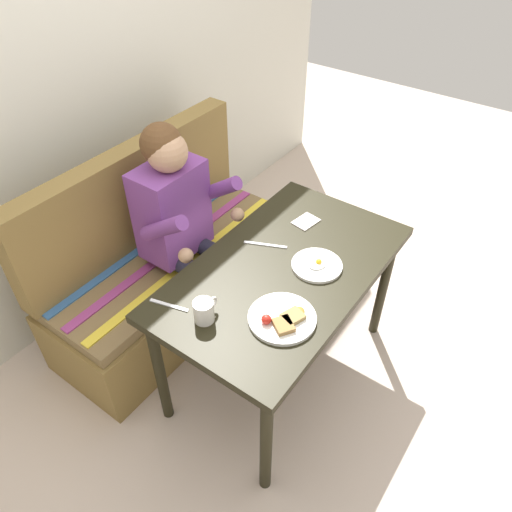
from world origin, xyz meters
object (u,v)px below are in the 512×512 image
(person, at_px, (183,218))
(fork, at_px, (169,305))
(knife, at_px, (265,245))
(napkin, at_px, (306,221))
(plate_eggs, at_px, (317,265))
(table, at_px, (283,281))
(plate_breakfast, at_px, (283,318))
(coffee_mug, at_px, (204,310))
(couch, at_px, (167,266))

(person, height_order, fork, person)
(knife, bearing_deg, fork, 145.70)
(napkin, bearing_deg, plate_eggs, -140.00)
(plate_eggs, xyz_separation_m, fork, (-0.55, 0.36, -0.01))
(napkin, height_order, knife, napkin)
(table, bearing_deg, plate_breakfast, -147.25)
(plate_breakfast, bearing_deg, plate_eggs, 8.62)
(coffee_mug, relative_size, knife, 0.59)
(person, distance_m, napkin, 0.60)
(plate_eggs, bearing_deg, couch, 95.88)
(plate_breakfast, height_order, fork, plate_breakfast)
(person, relative_size, fork, 7.13)
(person, relative_size, plate_breakfast, 4.53)
(coffee_mug, distance_m, napkin, 0.77)
(plate_eggs, distance_m, napkin, 0.32)
(couch, xyz_separation_m, napkin, (0.34, -0.67, 0.40))
(couch, relative_size, fork, 8.47)
(table, height_order, person, person)
(knife, bearing_deg, plate_eggs, -111.52)
(person, bearing_deg, table, -89.89)
(table, bearing_deg, person, 90.11)
(coffee_mug, distance_m, knife, 0.51)
(person, xyz_separation_m, plate_eggs, (0.09, -0.70, -0.00))
(person, distance_m, coffee_mug, 0.66)
(table, distance_m, coffee_mug, 0.46)
(napkin, relative_size, fork, 0.71)
(napkin, height_order, fork, napkin)
(plate_breakfast, bearing_deg, knife, 43.58)
(person, distance_m, knife, 0.44)
(fork, relative_size, knife, 0.85)
(fork, bearing_deg, person, 21.61)
(table, xyz_separation_m, person, (-0.00, 0.59, 0.09))
(couch, bearing_deg, knife, -82.74)
(plate_eggs, xyz_separation_m, napkin, (0.25, 0.21, -0.01))
(fork, distance_m, knife, 0.54)
(coffee_mug, xyz_separation_m, knife, (0.51, 0.07, -0.05))
(plate_breakfast, distance_m, coffee_mug, 0.31)
(plate_eggs, bearing_deg, fork, 146.66)
(napkin, bearing_deg, knife, 167.20)
(table, distance_m, plate_breakfast, 0.32)
(table, xyz_separation_m, couch, (0.00, 0.76, -0.32))
(table, height_order, plate_eggs, plate_eggs)
(plate_breakfast, bearing_deg, napkin, 23.62)
(couch, height_order, coffee_mug, couch)
(plate_eggs, distance_m, knife, 0.27)
(person, bearing_deg, couch, 89.62)
(table, xyz_separation_m, fork, (-0.46, 0.25, 0.08))
(table, height_order, coffee_mug, coffee_mug)
(fork, bearing_deg, plate_eggs, -48.45)
(person, relative_size, knife, 6.06)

